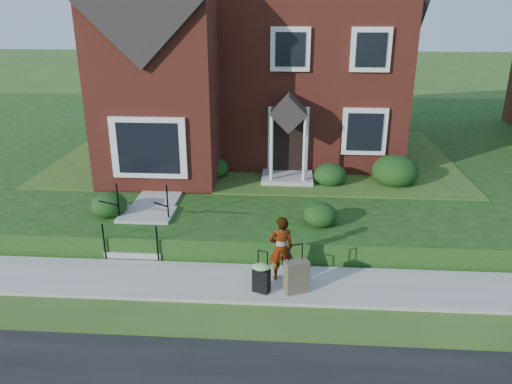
# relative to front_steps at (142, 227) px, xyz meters

# --- Properties ---
(ground) EXTENTS (120.00, 120.00, 0.00)m
(ground) POSITION_rel_front_steps_xyz_m (2.50, -1.84, -0.47)
(ground) COLOR #2D5119
(ground) RESTS_ON ground
(sidewalk) EXTENTS (60.00, 1.60, 0.08)m
(sidewalk) POSITION_rel_front_steps_xyz_m (2.50, -1.84, -0.43)
(sidewalk) COLOR #9E9B93
(sidewalk) RESTS_ON ground
(terrace) EXTENTS (44.00, 20.00, 0.60)m
(terrace) POSITION_rel_front_steps_xyz_m (6.50, 9.06, -0.17)
(terrace) COLOR #163B10
(terrace) RESTS_ON ground
(walkway) EXTENTS (1.20, 6.00, 0.06)m
(walkway) POSITION_rel_front_steps_xyz_m (0.00, 3.16, 0.16)
(walkway) COLOR #9E9B93
(walkway) RESTS_ON terrace
(main_house) EXTENTS (10.40, 10.20, 9.40)m
(main_house) POSITION_rel_front_steps_xyz_m (2.29, 7.76, 4.79)
(main_house) COLOR maroon
(main_house) RESTS_ON terrace
(front_steps) EXTENTS (1.40, 2.02, 1.50)m
(front_steps) POSITION_rel_front_steps_xyz_m (0.00, 0.00, 0.00)
(front_steps) COLOR #9E9B93
(front_steps) RESTS_ON ground
(foundation_shrubs) EXTENTS (9.92, 4.48, 1.01)m
(foundation_shrubs) POSITION_rel_front_steps_xyz_m (2.77, 3.02, 0.56)
(foundation_shrubs) COLOR black
(foundation_shrubs) RESTS_ON terrace
(woman) EXTENTS (0.60, 0.45, 1.50)m
(woman) POSITION_rel_front_steps_xyz_m (3.61, -1.64, 0.36)
(woman) COLOR #999999
(woman) RESTS_ON sidewalk
(suitcase_black) EXTENTS (0.49, 0.45, 0.95)m
(suitcase_black) POSITION_rel_front_steps_xyz_m (3.21, -2.23, -0.03)
(suitcase_black) COLOR black
(suitcase_black) RESTS_ON sidewalk
(suitcase_olive) EXTENTS (0.57, 0.44, 1.09)m
(suitcase_olive) POSITION_rel_front_steps_xyz_m (3.96, -2.17, -0.03)
(suitcase_olive) COLOR brown
(suitcase_olive) RESTS_ON sidewalk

